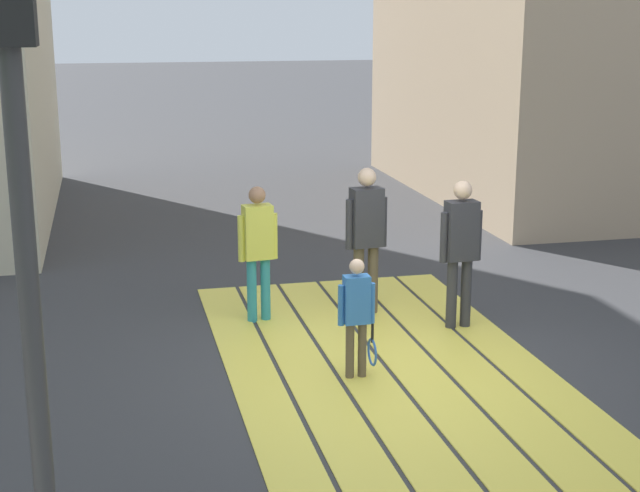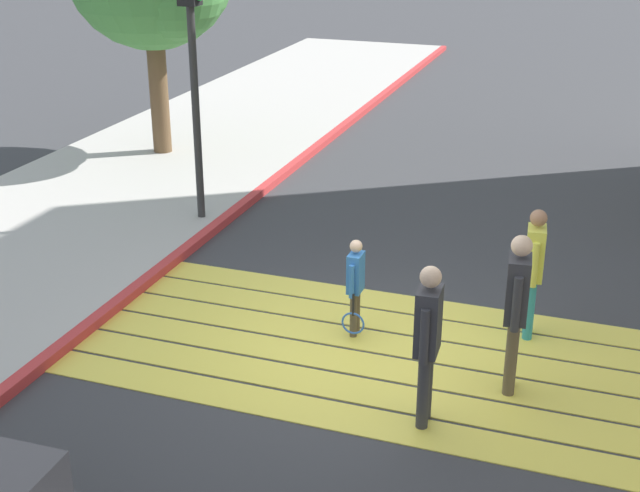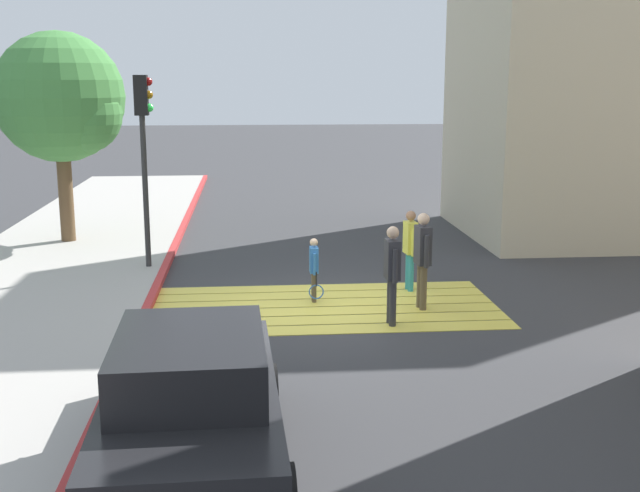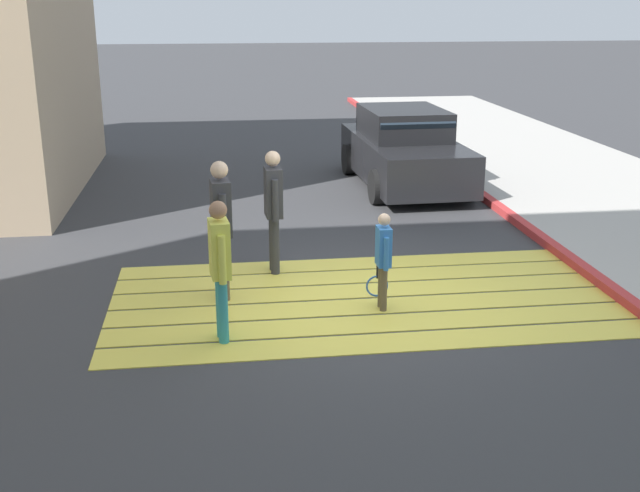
{
  "view_description": "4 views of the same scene",
  "coord_description": "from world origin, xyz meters",
  "px_view_note": "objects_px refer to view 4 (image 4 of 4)",
  "views": [
    {
      "loc": [
        -8.58,
        2.69,
        3.57
      ],
      "look_at": [
        0.3,
        0.64,
        1.26
      ],
      "focal_mm": 52.15,
      "sensor_mm": 36.0,
      "label": 1
    },
    {
      "loc": [
        2.56,
        -8.61,
        5.06
      ],
      "look_at": [
        -0.62,
        0.39,
        1.09
      ],
      "focal_mm": 49.24,
      "sensor_mm": 36.0,
      "label": 2
    },
    {
      "loc": [
        -1.33,
        -14.17,
        4.16
      ],
      "look_at": [
        0.0,
        1.03,
        0.95
      ],
      "focal_mm": 44.69,
      "sensor_mm": 36.0,
      "label": 3
    },
    {
      "loc": [
        1.79,
        9.19,
        3.69
      ],
      "look_at": [
        0.64,
        0.6,
        0.93
      ],
      "focal_mm": 43.84,
      "sensor_mm": 36.0,
      "label": 4
    }
  ],
  "objects_px": {
    "car_parked_near_curb": "(404,151)",
    "pedestrian_child_with_racket": "(383,256)",
    "pedestrian_adult_lead": "(273,203)",
    "pedestrian_adult_trailing": "(220,261)",
    "pedestrian_adult_side": "(221,220)"
  },
  "relations": [
    {
      "from": "car_parked_near_curb",
      "to": "pedestrian_adult_trailing",
      "type": "height_order",
      "value": "pedestrian_adult_trailing"
    },
    {
      "from": "pedestrian_adult_lead",
      "to": "pedestrian_adult_trailing",
      "type": "xyz_separation_m",
      "value": [
        0.76,
        2.21,
        -0.06
      ]
    },
    {
      "from": "car_parked_near_curb",
      "to": "pedestrian_child_with_racket",
      "type": "xyz_separation_m",
      "value": [
        1.83,
        6.49,
        -0.04
      ]
    },
    {
      "from": "pedestrian_adult_lead",
      "to": "pedestrian_adult_trailing",
      "type": "distance_m",
      "value": 2.34
    },
    {
      "from": "car_parked_near_curb",
      "to": "pedestrian_child_with_racket",
      "type": "distance_m",
      "value": 6.75
    },
    {
      "from": "pedestrian_adult_trailing",
      "to": "pedestrian_adult_side",
      "type": "xyz_separation_m",
      "value": [
        -0.03,
        -1.3,
        0.1
      ]
    },
    {
      "from": "car_parked_near_curb",
      "to": "pedestrian_adult_lead",
      "type": "bearing_deg",
      "value": 58.43
    },
    {
      "from": "car_parked_near_curb",
      "to": "pedestrian_child_with_racket",
      "type": "height_order",
      "value": "car_parked_near_curb"
    },
    {
      "from": "pedestrian_adult_side",
      "to": "pedestrian_child_with_racket",
      "type": "height_order",
      "value": "pedestrian_adult_side"
    },
    {
      "from": "pedestrian_adult_lead",
      "to": "pedestrian_adult_trailing",
      "type": "relative_size",
      "value": 1.07
    },
    {
      "from": "pedestrian_adult_trailing",
      "to": "pedestrian_adult_side",
      "type": "bearing_deg",
      "value": -91.5
    },
    {
      "from": "car_parked_near_curb",
      "to": "pedestrian_adult_trailing",
      "type": "xyz_separation_m",
      "value": [
        3.8,
        7.16,
        0.21
      ]
    },
    {
      "from": "pedestrian_adult_lead",
      "to": "pedestrian_child_with_racket",
      "type": "relative_size",
      "value": 1.4
    },
    {
      "from": "car_parked_near_curb",
      "to": "pedestrian_adult_lead",
      "type": "height_order",
      "value": "pedestrian_adult_lead"
    },
    {
      "from": "pedestrian_adult_lead",
      "to": "pedestrian_child_with_racket",
      "type": "xyz_separation_m",
      "value": [
        -1.21,
        1.55,
        -0.32
      ]
    }
  ]
}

